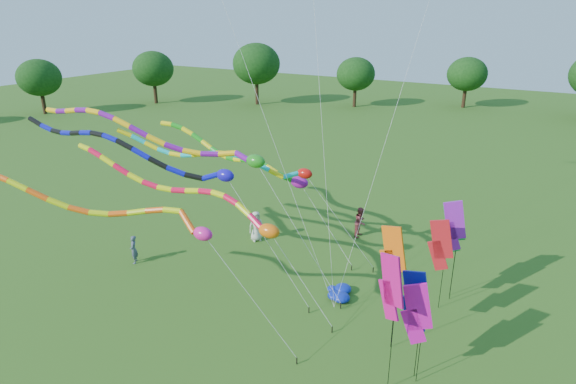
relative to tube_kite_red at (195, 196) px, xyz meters
The scene contains 19 objects.
ground 7.04m from the tube_kite_red, 34.65° to the right, with size 160.00×160.00×0.00m, color #2B5C18.
tree_ring 4.35m from the tube_kite_red, 81.49° to the right, with size 120.33×117.44×9.56m.
tube_kite_red is the anchor object (origin of this frame).
tube_kite_orange 4.93m from the tube_kite_red, 92.68° to the right, with size 13.54×4.04×7.55m.
tube_kite_purple 2.94m from the tube_kite_red, behind, with size 15.61×2.55×8.99m.
tube_kite_blue 3.14m from the tube_kite_red, 155.01° to the right, with size 15.03×2.21×8.17m.
tube_kite_cyan 2.80m from the tube_kite_red, 80.09° to the left, with size 12.34×4.66×7.55m.
tube_kite_green 5.44m from the tube_kite_red, 98.05° to the left, with size 13.29×1.70×6.83m.
banner_pole_blue_b 11.08m from the tube_kite_red, ahead, with size 1.16×0.11×4.39m.
banner_pole_green 11.96m from the tube_kite_red, 24.92° to the left, with size 1.13×0.44×4.74m.
banner_pole_magenta_b 11.31m from the tube_kite_red, ahead, with size 1.10×0.54×4.14m.
banner_pole_violet 11.85m from the tube_kite_red, 23.15° to the left, with size 1.12×0.48×5.00m.
banner_pole_magenta_a 10.52m from the tube_kite_red, 11.61° to the right, with size 1.09×0.56×5.29m.
banner_pole_orange 9.64m from the tube_kite_red, ahead, with size 1.16×0.26×5.31m.
banner_pole_red 11.32m from the tube_kite_red, 19.36° to the left, with size 1.16×0.28×4.39m.
blue_nylon_heap 8.17m from the tube_kite_red, 20.44° to the left, with size 1.11×1.13×0.37m.
person_a 6.48m from the tube_kite_red, 92.28° to the left, with size 0.89×0.58×1.82m, color beige.
person_b 5.80m from the tube_kite_red, behind, with size 0.57×0.37×1.57m, color #475063.
person_c 10.84m from the tube_kite_red, 61.66° to the left, with size 0.89×0.69×1.83m, color #91343D.
Camera 1 is at (9.97, -12.85, 12.69)m, focal length 30.00 mm.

